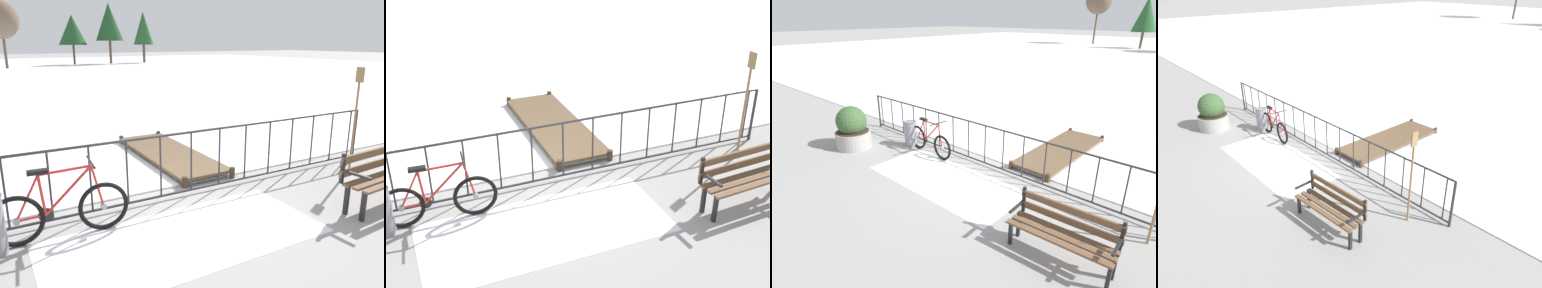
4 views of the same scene
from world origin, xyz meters
The scene contains 12 objects.
ground_plane centered at (0.00, 0.00, 0.00)m, with size 160.00×160.00×0.00m, color gray.
frozen_pond centered at (0.00, 28.40, 0.01)m, with size 80.00×56.00×0.03m, color white.
snow_patch centered at (-0.21, -1.20, 0.00)m, with size 3.61×1.61×0.01m, color white.
railing_fence centered at (0.00, 0.00, 0.56)m, with size 9.06×0.06×1.07m.
bicycle_near_railing centered at (-1.57, -0.41, 0.37)m, with size 1.71×0.52×0.97m.
park_bench centered at (2.89, -1.72, 0.51)m, with size 1.63×0.57×0.89m.
oar_upright centered at (3.82, -0.48, 1.14)m, with size 0.04×0.16×1.98m.
wooden_dock centered at (1.08, 1.93, 0.12)m, with size 1.10×3.37×0.20m.
tree_far_west centered at (11.09, 37.43, 4.52)m, with size 3.05×3.05×6.56m.
tree_west_mid centered at (0.14, 34.39, 4.33)m, with size 3.06×3.06×6.03m.
tree_far_east centered at (7.03, 37.49, 3.63)m, with size 2.95×2.95×5.19m.
tree_extra centered at (15.23, 37.59, 3.91)m, with size 2.37×2.37×5.79m.
Camera 1 is at (-2.25, -4.95, 2.42)m, focal length 34.81 mm.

